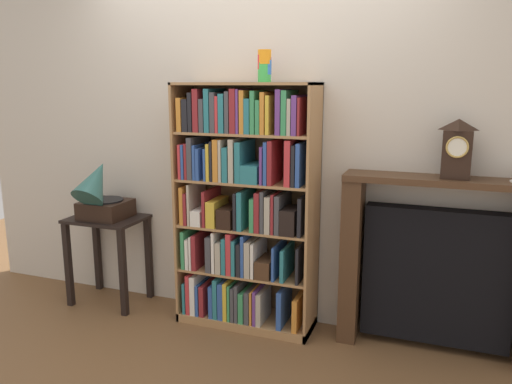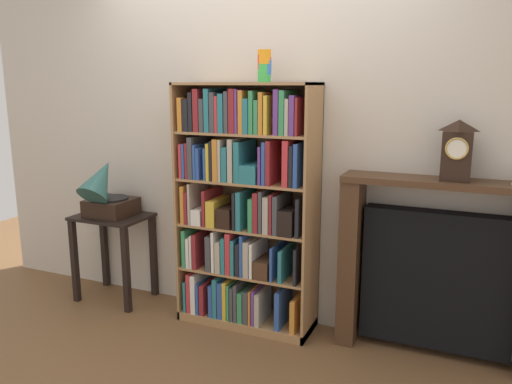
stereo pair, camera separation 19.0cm
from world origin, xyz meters
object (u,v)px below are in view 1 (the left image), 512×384
at_px(bookshelf, 242,210).
at_px(mantel_clock, 457,149).
at_px(cup_stack, 265,66).
at_px(side_table_left, 108,240).
at_px(gramophone, 100,194).
at_px(fireplace_mantel, 437,268).

bearing_deg(bookshelf, mantel_clock, 2.28).
bearing_deg(cup_stack, side_table_left, -178.15).
bearing_deg(bookshelf, gramophone, -175.92).
distance_m(side_table_left, mantel_clock, 2.58).
relative_size(gramophone, fireplace_mantel, 0.42).
bearing_deg(fireplace_mantel, bookshelf, -176.51).
relative_size(gramophone, mantel_clock, 1.42).
bearing_deg(gramophone, cup_stack, 4.45).
distance_m(cup_stack, fireplace_mantel, 1.68).
height_order(side_table_left, mantel_clock, mantel_clock).
distance_m(bookshelf, side_table_left, 1.16).
xyz_separation_m(side_table_left, fireplace_mantel, (2.39, 0.10, 0.05)).
bearing_deg(bookshelf, cup_stack, 7.07).
height_order(bookshelf, fireplace_mantel, bookshelf).
bearing_deg(side_table_left, cup_stack, 1.85).
height_order(gramophone, mantel_clock, mantel_clock).
bearing_deg(mantel_clock, gramophone, -176.90).
height_order(cup_stack, gramophone, cup_stack).
relative_size(fireplace_mantel, mantel_clock, 3.37).
relative_size(side_table_left, fireplace_mantel, 0.58).
xyz_separation_m(bookshelf, cup_stack, (0.15, 0.02, 0.96)).
xyz_separation_m(fireplace_mantel, mantel_clock, (0.06, -0.02, 0.75)).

